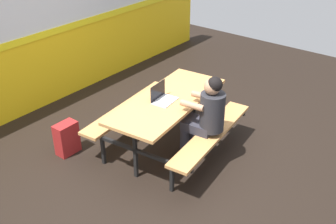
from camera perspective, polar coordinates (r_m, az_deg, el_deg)
The scene contains 6 objects.
ground_plane at distance 5.34m, azimuth -1.87°, elevation -6.40°, with size 10.00×10.00×0.02m, color black.
accent_backdrop at distance 6.40m, azimuth -18.77°, elevation 10.92°, with size 8.00×0.14×2.60m.
picnic_table_main at distance 5.21m, azimuth 0.00°, elevation 0.23°, with size 1.91×1.74×0.74m.
student_nearer at distance 4.90m, azimuth 5.43°, elevation -0.18°, with size 0.39×0.54×1.21m.
laptop_silver at distance 5.07m, azimuth -0.79°, elevation 2.10°, with size 0.34×0.25×0.22m.
backpack_dark at distance 5.46m, azimuth -14.15°, elevation -3.64°, with size 0.30×0.22×0.44m.
Camera 1 is at (-3.29, -2.81, 3.12)m, focal length 43.11 mm.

